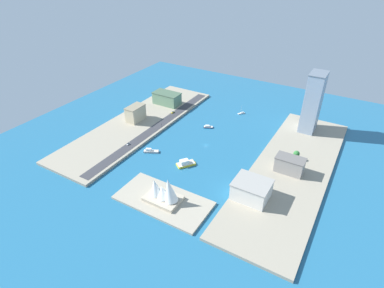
# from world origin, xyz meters

# --- Properties ---
(ground_plane) EXTENTS (440.00, 440.00, 0.00)m
(ground_plane) POSITION_xyz_m (0.00, 0.00, 0.00)
(ground_plane) COLOR #23668E
(quay_west) EXTENTS (70.00, 240.00, 2.77)m
(quay_west) POSITION_xyz_m (-94.57, 0.00, 1.38)
(quay_west) COLOR #9E937F
(quay_west) RESTS_ON ground_plane
(quay_east) EXTENTS (70.00, 240.00, 2.77)m
(quay_east) POSITION_xyz_m (94.57, 0.00, 1.38)
(quay_east) COLOR #9E937F
(quay_east) RESTS_ON ground_plane
(peninsula_point) EXTENTS (82.17, 40.56, 2.00)m
(peninsula_point) POSITION_xyz_m (-11.69, 98.99, 1.00)
(peninsula_point) COLOR #A89E89
(peninsula_point) RESTS_ON ground_plane
(road_strip) EXTENTS (11.88, 228.00, 0.15)m
(road_strip) POSITION_xyz_m (68.61, 0.00, 2.84)
(road_strip) COLOR #38383D
(road_strip) RESTS_ON quay_east
(yacht_sleek_gray) EXTENTS (16.97, 11.36, 4.57)m
(yacht_sleek_gray) POSITION_xyz_m (43.89, 42.85, 1.52)
(yacht_sleek_gray) COLOR #999EA3
(yacht_sleek_gray) RESTS_ON ground_plane
(patrol_launch_navy) EXTENTS (12.26, 8.61, 3.25)m
(patrol_launch_navy) POSITION_xyz_m (16.72, -36.11, 1.19)
(patrol_launch_navy) COLOR #1E284C
(patrol_launch_navy) RESTS_ON ground_plane
(ferry_yellow_fast) EXTENTS (17.55, 19.68, 6.47)m
(ferry_yellow_fast) POSITION_xyz_m (-0.26, 43.98, 2.30)
(ferry_yellow_fast) COLOR yellow
(ferry_yellow_fast) RESTS_ON ground_plane
(sailboat_small_white) EXTENTS (7.69, 9.71, 11.54)m
(sailboat_small_white) POSITION_xyz_m (-3.22, -91.55, 0.92)
(sailboat_small_white) COLOR white
(sailboat_small_white) RESTS_ON ground_plane
(tower_tall_glass) EXTENTS (17.61, 26.38, 69.44)m
(tower_tall_glass) POSITION_xyz_m (-88.52, -87.65, 37.52)
(tower_tall_glass) COLOR #8C9EB2
(tower_tall_glass) RESTS_ON quay_west
(terminal_long_green) EXTENTS (37.10, 20.19, 16.07)m
(terminal_long_green) POSITION_xyz_m (95.39, -62.66, 10.84)
(terminal_long_green) COLOR slate
(terminal_long_green) RESTS_ON quay_east
(carpark_squat_concrete) EXTENTS (27.17, 15.17, 15.67)m
(carpark_squat_concrete) POSITION_xyz_m (-93.06, 5.29, 10.64)
(carpark_squat_concrete) COLOR gray
(carpark_squat_concrete) RESTS_ON quay_west
(office_block_beige) EXTENTS (14.63, 25.04, 18.86)m
(office_block_beige) POSITION_xyz_m (101.25, -3.03, 12.23)
(office_block_beige) COLOR #C6B793
(office_block_beige) RESTS_ON quay_east
(hotel_broad_white) EXTENTS (30.85, 26.27, 16.19)m
(hotel_broad_white) POSITION_xyz_m (-75.34, 58.12, 10.90)
(hotel_broad_white) COLOR silver
(hotel_broad_white) RESTS_ON quay_west
(van_white) EXTENTS (1.92, 4.33, 1.55)m
(van_white) POSITION_xyz_m (71.57, 46.74, 3.68)
(van_white) COLOR black
(van_white) RESTS_ON road_strip
(taxi_yellow_cab) EXTENTS (2.19, 5.20, 1.55)m
(taxi_yellow_cab) POSITION_xyz_m (72.82, -42.92, 3.68)
(taxi_yellow_cab) COLOR black
(taxi_yellow_cab) RESTS_ON road_strip
(traffic_light_waterfront) EXTENTS (0.36, 0.36, 6.50)m
(traffic_light_waterfront) POSITION_xyz_m (61.10, -1.57, 7.11)
(traffic_light_waterfront) COLOR black
(traffic_light_waterfront) RESTS_ON quay_east
(opera_landmark) EXTENTS (30.93, 21.12, 25.34)m
(opera_landmark) POSITION_xyz_m (-12.72, 98.99, 11.11)
(opera_landmark) COLOR #BCAD93
(opera_landmark) RESTS_ON peninsula_point
(park_tree_cluster) EXTENTS (18.56, 12.75, 10.07)m
(park_tree_cluster) POSITION_xyz_m (-88.33, -15.64, 8.95)
(park_tree_cluster) COLOR brown
(park_tree_cluster) RESTS_ON quay_west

